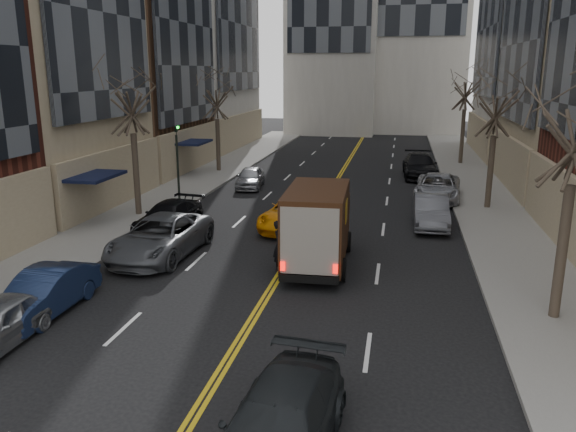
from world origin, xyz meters
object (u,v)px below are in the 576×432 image
ups_truck (318,226)px  pedestrian (280,245)px  observer_sedan (278,429)px  taxi (294,213)px

ups_truck → pedestrian: size_ratio=3.03×
ups_truck → pedestrian: ups_truck is taller
ups_truck → observer_sedan: (0.89, -11.12, -0.85)m
observer_sedan → taxi: taxi is taller
taxi → observer_sedan: bearing=-73.5°
taxi → pedestrian: bearing=-77.8°
observer_sedan → taxi: bearing=104.6°
taxi → pedestrian: size_ratio=2.73×
observer_sedan → ups_truck: bearing=99.5°
ups_truck → taxi: ups_truck is taller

